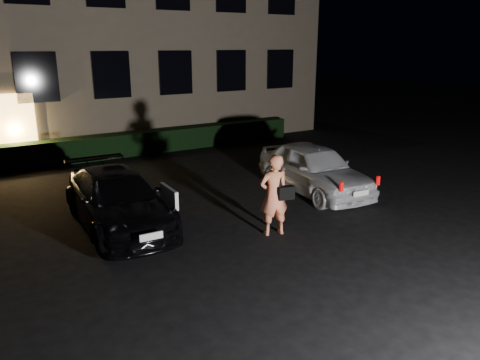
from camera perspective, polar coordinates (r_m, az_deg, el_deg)
ground at (r=9.46m, az=6.37°, el=-9.58°), size 80.00×80.00×0.00m
hedge at (r=18.31m, az=-14.39°, el=4.15°), size 15.00×0.70×0.85m
sedan at (r=11.21m, az=-14.70°, el=-2.31°), size 1.96×4.54×1.28m
hatch at (r=13.49m, az=9.01°, el=1.43°), size 2.04×4.25×1.40m
man at (r=10.29m, az=4.20°, el=-1.83°), size 0.77×0.57×1.83m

